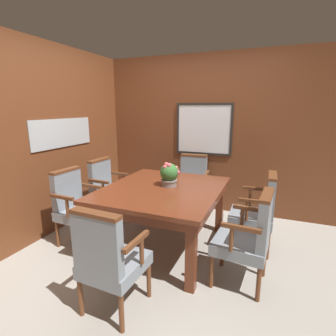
% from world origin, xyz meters
% --- Properties ---
extents(ground_plane, '(14.00, 14.00, 0.00)m').
position_xyz_m(ground_plane, '(0.00, 0.00, 0.00)').
color(ground_plane, '#A39E93').
extents(wall_back, '(7.20, 0.08, 2.45)m').
position_xyz_m(wall_back, '(0.00, 1.66, 1.23)').
color(wall_back, brown).
rests_on(wall_back, ground_plane).
extents(wall_left, '(0.08, 7.20, 2.45)m').
position_xyz_m(wall_left, '(-1.60, 0.00, 1.23)').
color(wall_left, brown).
rests_on(wall_left, ground_plane).
extents(dining_table, '(1.31, 1.51, 0.74)m').
position_xyz_m(dining_table, '(-0.05, 0.24, 0.65)').
color(dining_table, maroon).
rests_on(dining_table, ground_plane).
extents(chair_head_near, '(0.52, 0.50, 0.92)m').
position_xyz_m(chair_head_near, '(-0.03, -0.90, 0.49)').
color(chair_head_near, brown).
rests_on(chair_head_near, ground_plane).
extents(chair_left_near, '(0.51, 0.52, 0.92)m').
position_xyz_m(chair_left_near, '(-1.07, -0.08, 0.49)').
color(chair_left_near, brown).
rests_on(chair_left_near, ground_plane).
extents(chair_left_far, '(0.50, 0.52, 0.92)m').
position_xyz_m(chair_left_far, '(-1.09, 0.60, 0.49)').
color(chair_left_far, brown).
rests_on(chair_left_far, ground_plane).
extents(chair_right_near, '(0.51, 0.53, 0.92)m').
position_xyz_m(chair_right_near, '(0.96, -0.12, 0.49)').
color(chair_right_near, brown).
rests_on(chair_right_near, ground_plane).
extents(chair_head_far, '(0.53, 0.51, 0.92)m').
position_xyz_m(chair_head_far, '(-0.05, 1.36, 0.49)').
color(chair_head_far, brown).
rests_on(chair_head_far, ground_plane).
extents(chair_right_far, '(0.49, 0.51, 0.92)m').
position_xyz_m(chair_right_far, '(0.99, 0.59, 0.49)').
color(chair_right_far, brown).
rests_on(chair_right_far, ground_plane).
extents(potted_plant, '(0.23, 0.23, 0.29)m').
position_xyz_m(potted_plant, '(-0.01, 0.33, 0.88)').
color(potted_plant, gray).
rests_on(potted_plant, dining_table).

